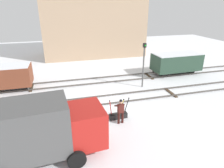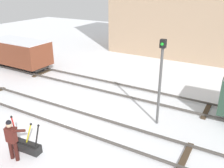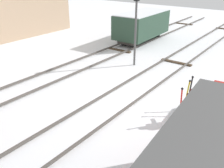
{
  "view_description": "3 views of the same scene",
  "coord_description": "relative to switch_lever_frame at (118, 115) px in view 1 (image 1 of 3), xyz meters",
  "views": [
    {
      "loc": [
        -3.08,
        -13.6,
        7.13
      ],
      "look_at": [
        0.67,
        0.22,
        1.3
      ],
      "focal_mm": 31.55,
      "sensor_mm": 36.0,
      "label": 1
    },
    {
      "loc": [
        7.27,
        -7.96,
        6.17
      ],
      "look_at": [
        1.05,
        2.73,
        1.12
      ],
      "focal_mm": 39.2,
      "sensor_mm": 36.0,
      "label": 2
    },
    {
      "loc": [
        -8.24,
        -5.57,
        5.27
      ],
      "look_at": [
        -0.52,
        0.18,
        0.87
      ],
      "focal_mm": 40.46,
      "sensor_mm": 36.0,
      "label": 3
    }
  ],
  "objects": [
    {
      "name": "rail_worker",
      "position": [
        -0.02,
        -0.57,
        0.71
      ],
      "size": [
        0.57,
        0.65,
        1.7
      ],
      "rotation": [
        0.0,
        0.0,
        0.08
      ],
      "color": "#351511",
      "rests_on": "ground_plane"
    },
    {
      "name": "ground_plane",
      "position": [
        -0.31,
        2.71,
        -0.25
      ],
      "size": [
        60.0,
        60.0,
        0.0
      ],
      "primitive_type": "plane",
      "color": "white"
    },
    {
      "name": "apartment_building",
      "position": [
        1.75,
        18.37,
        5.32
      ],
      "size": [
        14.37,
        6.55,
        11.13
      ],
      "color": "tan",
      "rests_on": "ground_plane"
    },
    {
      "name": "delivery_truck",
      "position": [
        -4.63,
        -2.6,
        1.47
      ],
      "size": [
        5.92,
        2.8,
        3.11
      ],
      "rotation": [
        0.0,
        0.0,
        0.08
      ],
      "color": "#B21E19",
      "rests_on": "ground_plane"
    },
    {
      "name": "signal_post",
      "position": [
        3.72,
        4.6,
        2.22
      ],
      "size": [
        0.24,
        0.32,
        4.05
      ],
      "color": "#4C4C4C",
      "rests_on": "ground_plane"
    },
    {
      "name": "freight_car_far_end",
      "position": [
        -8.43,
        7.04,
        1.06
      ],
      "size": [
        4.87,
        2.26,
        2.25
      ],
      "rotation": [
        0.0,
        0.0,
        -0.01
      ],
      "color": "#2D2B28",
      "rests_on": "ground_plane"
    },
    {
      "name": "track_main_line",
      "position": [
        -0.31,
        2.71,
        -0.13
      ],
      "size": [
        44.0,
        1.94,
        0.18
      ],
      "color": "#4C4742",
      "rests_on": "ground_plane"
    },
    {
      "name": "switch_lever_frame",
      "position": [
        0.0,
        0.0,
        0.0
      ],
      "size": [
        1.43,
        0.46,
        1.45
      ],
      "rotation": [
        0.0,
        0.0,
        0.08
      ],
      "color": "black",
      "rests_on": "ground_plane"
    },
    {
      "name": "freight_car_back_track",
      "position": [
        8.67,
        7.04,
        1.07
      ],
      "size": [
        5.2,
        2.41,
        2.27
      ],
      "rotation": [
        0.0,
        0.0,
        0.03
      ],
      "color": "#2D2B28",
      "rests_on": "ground_plane"
    },
    {
      "name": "track_siding_near",
      "position": [
        -0.31,
        7.04,
        -0.13
      ],
      "size": [
        44.0,
        1.94,
        0.18
      ],
      "color": "#4C4742",
      "rests_on": "ground_plane"
    }
  ]
}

